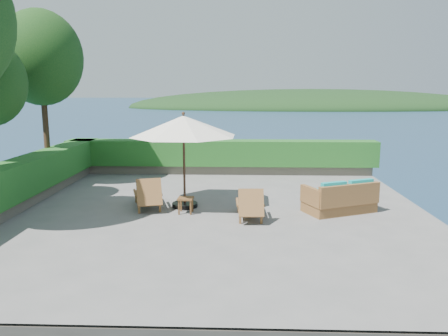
{
  "coord_description": "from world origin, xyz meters",
  "views": [
    {
      "loc": [
        0.75,
        -11.76,
        3.39
      ],
      "look_at": [
        0.3,
        0.8,
        1.1
      ],
      "focal_mm": 35.0,
      "sensor_mm": 36.0,
      "label": 1
    }
  ],
  "objects_px": {
    "patio_umbrella": "(184,127)",
    "side_table": "(186,200)",
    "lounge_right": "(250,205)",
    "lounge_left": "(148,195)",
    "wicker_loveseat": "(341,199)"
  },
  "relations": [
    {
      "from": "patio_umbrella",
      "to": "lounge_left",
      "type": "xyz_separation_m",
      "value": [
        -1.03,
        -0.21,
        -1.93
      ]
    },
    {
      "from": "side_table",
      "to": "wicker_loveseat",
      "type": "bearing_deg",
      "value": 3.21
    },
    {
      "from": "lounge_left",
      "to": "lounge_right",
      "type": "bearing_deg",
      "value": -34.3
    },
    {
      "from": "patio_umbrella",
      "to": "wicker_loveseat",
      "type": "height_order",
      "value": "patio_umbrella"
    },
    {
      "from": "lounge_left",
      "to": "side_table",
      "type": "bearing_deg",
      "value": -38.4
    },
    {
      "from": "patio_umbrella",
      "to": "side_table",
      "type": "distance_m",
      "value": 2.07
    },
    {
      "from": "patio_umbrella",
      "to": "lounge_right",
      "type": "bearing_deg",
      "value": -30.85
    },
    {
      "from": "lounge_right",
      "to": "patio_umbrella",
      "type": "bearing_deg",
      "value": 146.95
    },
    {
      "from": "lounge_left",
      "to": "side_table",
      "type": "xyz_separation_m",
      "value": [
        1.14,
        -0.45,
        -0.04
      ]
    },
    {
      "from": "patio_umbrella",
      "to": "side_table",
      "type": "relative_size",
      "value": 9.24
    },
    {
      "from": "lounge_right",
      "to": "lounge_left",
      "type": "bearing_deg",
      "value": 160.44
    },
    {
      "from": "wicker_loveseat",
      "to": "lounge_left",
      "type": "bearing_deg",
      "value": 154.13
    },
    {
      "from": "lounge_right",
      "to": "side_table",
      "type": "distance_m",
      "value": 1.81
    },
    {
      "from": "side_table",
      "to": "patio_umbrella",
      "type": "bearing_deg",
      "value": 99.48
    },
    {
      "from": "lounge_left",
      "to": "lounge_right",
      "type": "height_order",
      "value": "lounge_left"
    }
  ]
}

